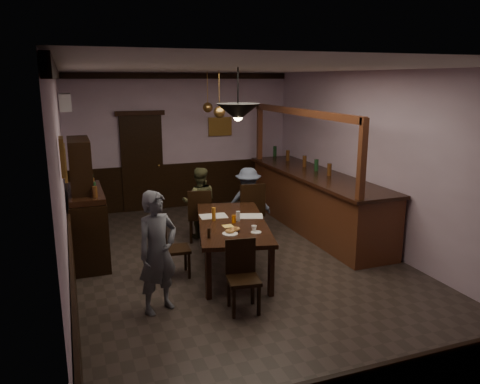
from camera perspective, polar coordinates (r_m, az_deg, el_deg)
name	(u,v)px	position (r m, az deg, el deg)	size (l,w,h in m)	color
room	(246,175)	(6.82, 0.69, 2.13)	(5.01, 8.01, 3.01)	#2D2621
dining_table	(232,226)	(7.13, -0.95, -4.12)	(1.50, 2.38, 0.75)	black
chair_far_left	(200,213)	(8.37, -4.90, -2.61)	(0.52, 0.52, 0.96)	black
chair_far_right	(251,209)	(8.42, 1.34, -2.07)	(0.50, 0.50, 1.06)	black
chair_near	(242,272)	(5.96, 0.26, -9.74)	(0.44, 0.44, 0.90)	black
chair_side	(171,245)	(6.97, -8.38, -6.43)	(0.41, 0.41, 0.89)	black
person_standing	(158,252)	(5.90, -10.00, -7.24)	(0.57, 0.37, 1.55)	#595C66
person_seated_left	(200,202)	(8.60, -4.95, -1.28)	(0.63, 0.49, 1.31)	#4F4F2F
person_seated_right	(248,202)	(8.67, 1.00, -1.19)	(0.83, 0.48, 1.28)	slate
newspaper_left	(213,216)	(7.39, -3.27, -2.95)	(0.42, 0.30, 0.01)	silver
newspaper_right	(249,216)	(7.37, 1.15, -2.96)	(0.42, 0.30, 0.01)	silver
napkin	(228,226)	(6.90, -1.48, -4.17)	(0.15, 0.15, 0.00)	#FACC5C
saucer	(256,232)	(6.61, 1.97, -4.92)	(0.15, 0.15, 0.01)	white
coffee_cup	(254,228)	(6.65, 1.72, -4.42)	(0.08, 0.08, 0.07)	white
pastry_plate	(230,234)	(6.54, -1.22, -5.13)	(0.22, 0.22, 0.01)	white
pastry_ring_a	(230,231)	(6.57, -1.25, -4.78)	(0.13, 0.13, 0.04)	#C68C47
pastry_ring_b	(235,229)	(6.65, -0.56, -4.54)	(0.13, 0.13, 0.04)	#C68C47
soda_can	(234,219)	(7.03, -0.75, -3.31)	(0.07, 0.07, 0.12)	orange
beer_glass	(214,214)	(7.15, -3.22, -2.70)	(0.06, 0.06, 0.20)	#BF721E
water_glass	(238,216)	(7.13, -0.23, -2.95)	(0.06, 0.06, 0.15)	silver
pepper_mill	(209,233)	(6.39, -3.81, -5.02)	(0.04, 0.04, 0.14)	black
sideboard	(86,213)	(7.82, -18.22, -2.42)	(0.53, 1.49, 1.97)	black
bar_counter	(315,200)	(9.13, 9.14, -0.93)	(0.97, 4.16, 2.33)	#4A2613
door_back	(142,164)	(10.46, -11.82, 3.38)	(0.90, 0.06, 2.10)	black
ac_unit	(65,102)	(9.15, -20.55, 10.22)	(0.20, 0.85, 0.30)	white
picture_left_small	(62,157)	(4.69, -20.84, 4.04)	(0.04, 0.28, 0.36)	olive
picture_left_large	(65,162)	(7.13, -20.57, 3.40)	(0.04, 0.62, 0.48)	olive
picture_back	(220,127)	(10.77, -2.45, 7.98)	(0.55, 0.04, 0.42)	olive
pendant_iron	(238,112)	(6.01, -0.25, 9.69)	(0.56, 0.56, 0.66)	black
pendant_brass_mid	(219,112)	(8.18, -2.53, 9.68)	(0.20, 0.20, 0.81)	#BF8C3F
pendant_brass_far	(208,108)	(9.55, -3.96, 10.23)	(0.20, 0.20, 0.81)	#BF8C3F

